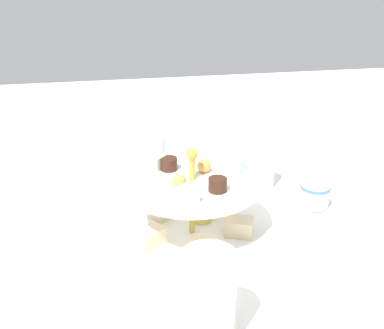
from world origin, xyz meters
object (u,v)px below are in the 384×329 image
Objects in this scene: water_glass_short_left at (260,168)px; water_glass_mid_back at (153,161)px; tiered_serving_stand at (192,212)px; butter_knife_left at (14,261)px; water_glass_tall_right at (208,301)px; butter_knife_right at (370,276)px; teacup_with_saucer at (314,197)px.

water_glass_mid_back is (0.05, 0.22, 0.01)m from water_glass_short_left.
tiered_serving_stand is 0.30m from butter_knife_left.
water_glass_mid_back reaches higher than water_glass_short_left.
water_glass_tall_right is at bearing -178.10° from water_glass_mid_back.
butter_knife_right is at bearing -168.22° from water_glass_short_left.
water_glass_tall_right is 1.23× the size of water_glass_mid_back.
water_glass_mid_back is (0.47, 0.02, -0.01)m from water_glass_tall_right.
water_glass_mid_back is at bearing 1.90° from water_glass_tall_right.
butter_knife_right is at bearing 178.71° from teacup_with_saucer.
teacup_with_saucer is (0.06, -0.25, -0.03)m from tiered_serving_stand.
water_glass_tall_right is 0.42m from teacup_with_saucer.
tiered_serving_stand reaches higher than water_glass_short_left.
water_glass_tall_right is 1.65× the size of water_glass_short_left.
teacup_with_saucer is 0.53× the size of butter_knife_right.
water_glass_mid_back is (0.38, 0.29, 0.05)m from butter_knife_right.
tiered_serving_stand is at bearing 89.91° from butter_knife_left.
teacup_with_saucer is 0.34m from water_glass_mid_back.
tiered_serving_stand reaches higher than teacup_with_saucer.
butter_knife_right is (-0.15, -0.55, 0.00)m from butter_knife_left.
water_glass_tall_right is at bearing 173.71° from tiered_serving_stand.
water_glass_tall_right is 0.36m from butter_knife_left.
teacup_with_saucer is at bearing -118.69° from water_glass_mid_back.
water_glass_short_left reaches higher than teacup_with_saucer.
teacup_with_saucer is 0.56m from butter_knife_left.
butter_knife_left and butter_knife_right have the same top height.
butter_knife_left is 0.57m from butter_knife_right.
water_glass_tall_right is 0.47m from water_glass_mid_back.
water_glass_short_left is at bearing -26.29° from water_glass_tall_right.
water_glass_tall_right reaches higher than butter_knife_left.
teacup_with_saucer reaches higher than butter_knife_right.
tiered_serving_stand is at bearing -168.97° from water_glass_mid_back.
teacup_with_saucer is 0.82× the size of water_glass_mid_back.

